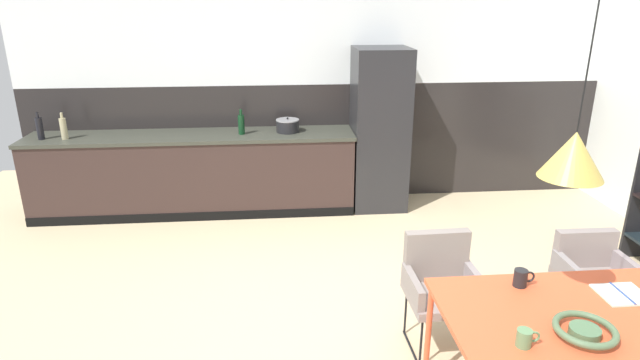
{
  "coord_description": "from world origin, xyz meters",
  "views": [
    {
      "loc": [
        -0.58,
        -3.0,
        2.37
      ],
      "look_at": [
        -0.25,
        0.71,
        1.05
      ],
      "focal_mm": 29.55,
      "sensor_mm": 36.0,
      "label": 1
    }
  ],
  "objects_px": {
    "refrigerator_column": "(379,130)",
    "bottle_vinegar_dark": "(241,124)",
    "dining_table": "(615,317)",
    "armchair_corner_seat": "(441,278)",
    "mug_tall_blue": "(525,338)",
    "bottle_spice_small": "(64,128)",
    "bottle_oil_tall": "(40,128)",
    "cooking_pot": "(288,126)",
    "pendant_lamp_over_table_near": "(573,155)",
    "armchair_by_stool": "(592,268)",
    "fruit_bowl": "(585,330)",
    "open_book": "(622,294)",
    "mug_wide_latte": "(521,278)"
  },
  "relations": [
    {
      "from": "armchair_by_stool",
      "to": "bottle_oil_tall",
      "type": "height_order",
      "value": "bottle_oil_tall"
    },
    {
      "from": "dining_table",
      "to": "fruit_bowl",
      "type": "relative_size",
      "value": 6.11
    },
    {
      "from": "mug_tall_blue",
      "to": "open_book",
      "type": "bearing_deg",
      "value": 27.07
    },
    {
      "from": "bottle_spice_small",
      "to": "bottle_oil_tall",
      "type": "relative_size",
      "value": 0.96
    },
    {
      "from": "armchair_by_stool",
      "to": "pendant_lamp_over_table_near",
      "type": "bearing_deg",
      "value": 47.23
    },
    {
      "from": "refrigerator_column",
      "to": "bottle_vinegar_dark",
      "type": "xyz_separation_m",
      "value": [
        -1.55,
        -0.04,
        0.11
      ]
    },
    {
      "from": "fruit_bowl",
      "to": "bottle_spice_small",
      "type": "xyz_separation_m",
      "value": [
        -3.73,
        3.57,
        0.23
      ]
    },
    {
      "from": "armchair_by_stool",
      "to": "fruit_bowl",
      "type": "relative_size",
      "value": 2.34
    },
    {
      "from": "bottle_spice_small",
      "to": "armchair_by_stool",
      "type": "bearing_deg",
      "value": -28.44
    },
    {
      "from": "pendant_lamp_over_table_near",
      "to": "bottle_oil_tall",
      "type": "bearing_deg",
      "value": 139.5
    },
    {
      "from": "mug_wide_latte",
      "to": "refrigerator_column",
      "type": "bearing_deg",
      "value": 93.95
    },
    {
      "from": "refrigerator_column",
      "to": "dining_table",
      "type": "height_order",
      "value": "refrigerator_column"
    },
    {
      "from": "refrigerator_column",
      "to": "armchair_by_stool",
      "type": "relative_size",
      "value": 2.52
    },
    {
      "from": "mug_tall_blue",
      "to": "cooking_pot",
      "type": "distance_m",
      "value": 3.85
    },
    {
      "from": "mug_tall_blue",
      "to": "refrigerator_column",
      "type": "bearing_deg",
      "value": 89.81
    },
    {
      "from": "refrigerator_column",
      "to": "bottle_vinegar_dark",
      "type": "bearing_deg",
      "value": -178.53
    },
    {
      "from": "refrigerator_column",
      "to": "mug_tall_blue",
      "type": "bearing_deg",
      "value": -90.19
    },
    {
      "from": "fruit_bowl",
      "to": "cooking_pot",
      "type": "height_order",
      "value": "cooking_pot"
    },
    {
      "from": "open_book",
      "to": "mug_tall_blue",
      "type": "relative_size",
      "value": 2.19
    },
    {
      "from": "mug_tall_blue",
      "to": "bottle_vinegar_dark",
      "type": "bearing_deg",
      "value": 112.8
    },
    {
      "from": "mug_tall_blue",
      "to": "pendant_lamp_over_table_near",
      "type": "relative_size",
      "value": 0.1
    },
    {
      "from": "armchair_by_stool",
      "to": "mug_tall_blue",
      "type": "height_order",
      "value": "mug_tall_blue"
    },
    {
      "from": "bottle_vinegar_dark",
      "to": "pendant_lamp_over_table_near",
      "type": "bearing_deg",
      "value": -61.94
    },
    {
      "from": "fruit_bowl",
      "to": "bottle_spice_small",
      "type": "bearing_deg",
      "value": 136.28
    },
    {
      "from": "cooking_pot",
      "to": "pendant_lamp_over_table_near",
      "type": "distance_m",
      "value": 3.72
    },
    {
      "from": "refrigerator_column",
      "to": "mug_tall_blue",
      "type": "xyz_separation_m",
      "value": [
        -0.01,
        -3.69,
        -0.11
      ]
    },
    {
      "from": "armchair_corner_seat",
      "to": "open_book",
      "type": "relative_size",
      "value": 3.15
    },
    {
      "from": "fruit_bowl",
      "to": "dining_table",
      "type": "bearing_deg",
      "value": 33.99
    },
    {
      "from": "dining_table",
      "to": "armchair_by_stool",
      "type": "xyz_separation_m",
      "value": [
        0.47,
        0.92,
        -0.24
      ]
    },
    {
      "from": "bottle_vinegar_dark",
      "to": "bottle_oil_tall",
      "type": "xyz_separation_m",
      "value": [
        -2.11,
        -0.03,
        0.01
      ]
    },
    {
      "from": "refrigerator_column",
      "to": "bottle_vinegar_dark",
      "type": "height_order",
      "value": "refrigerator_column"
    },
    {
      "from": "pendant_lamp_over_table_near",
      "to": "refrigerator_column",
      "type": "bearing_deg",
      "value": 94.2
    },
    {
      "from": "fruit_bowl",
      "to": "cooking_pot",
      "type": "xyz_separation_m",
      "value": [
        -1.36,
        3.66,
        0.18
      ]
    },
    {
      "from": "cooking_pot",
      "to": "mug_wide_latte",
      "type": "bearing_deg",
      "value": -68.39
    },
    {
      "from": "armchair_corner_seat",
      "to": "cooking_pot",
      "type": "relative_size",
      "value": 3.15
    },
    {
      "from": "armchair_corner_seat",
      "to": "cooking_pot",
      "type": "xyz_separation_m",
      "value": [
        -0.97,
        2.63,
        0.46
      ]
    },
    {
      "from": "refrigerator_column",
      "to": "armchair_corner_seat",
      "type": "xyz_separation_m",
      "value": [
        -0.07,
        -2.62,
        -0.4
      ]
    },
    {
      "from": "dining_table",
      "to": "cooking_pot",
      "type": "bearing_deg",
      "value": 115.74
    },
    {
      "from": "fruit_bowl",
      "to": "bottle_vinegar_dark",
      "type": "distance_m",
      "value": 4.07
    },
    {
      "from": "mug_tall_blue",
      "to": "bottle_spice_small",
      "type": "relative_size",
      "value": 0.42
    },
    {
      "from": "fruit_bowl",
      "to": "armchair_by_stool",
      "type": "bearing_deg",
      "value": 55.47
    },
    {
      "from": "open_book",
      "to": "cooking_pot",
      "type": "bearing_deg",
      "value": 118.3
    },
    {
      "from": "open_book",
      "to": "bottle_vinegar_dark",
      "type": "xyz_separation_m",
      "value": [
        -2.29,
        3.26,
        0.26
      ]
    },
    {
      "from": "bottle_vinegar_dark",
      "to": "pendant_lamp_over_table_near",
      "type": "relative_size",
      "value": 0.23
    },
    {
      "from": "dining_table",
      "to": "open_book",
      "type": "distance_m",
      "value": 0.19
    },
    {
      "from": "armchair_corner_seat",
      "to": "mug_wide_latte",
      "type": "height_order",
      "value": "mug_wide_latte"
    },
    {
      "from": "dining_table",
      "to": "armchair_corner_seat",
      "type": "bearing_deg",
      "value": 130.4
    },
    {
      "from": "mug_tall_blue",
      "to": "bottle_spice_small",
      "type": "bearing_deg",
      "value": 133.28
    },
    {
      "from": "open_book",
      "to": "mug_tall_blue",
      "type": "bearing_deg",
      "value": -152.93
    },
    {
      "from": "pendant_lamp_over_table_near",
      "to": "fruit_bowl",
      "type": "bearing_deg",
      "value": -73.96
    }
  ]
}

